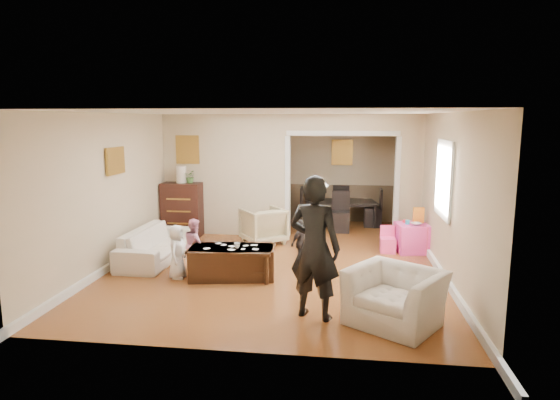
# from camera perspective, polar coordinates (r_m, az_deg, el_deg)

# --- Properties ---
(floor) EXTENTS (7.00, 7.00, 0.00)m
(floor) POSITION_cam_1_polar(r_m,az_deg,el_deg) (8.66, -0.17, -7.08)
(floor) COLOR #A5572A
(floor) RESTS_ON ground
(partition_left) EXTENTS (2.75, 0.18, 2.60)m
(partition_left) POSITION_cam_1_polar(r_m,az_deg,el_deg) (10.39, -6.40, 2.99)
(partition_left) COLOR #CAB694
(partition_left) RESTS_ON ground
(partition_right) EXTENTS (0.55, 0.18, 2.60)m
(partition_right) POSITION_cam_1_polar(r_m,az_deg,el_deg) (10.19, 15.15, 2.58)
(partition_right) COLOR #CAB694
(partition_right) RESTS_ON ground
(partition_header) EXTENTS (2.22, 0.18, 0.35)m
(partition_header) POSITION_cam_1_polar(r_m,az_deg,el_deg) (10.02, 7.53, 9.17)
(partition_header) COLOR #CAB694
(partition_header) RESTS_ON partition_right
(window_pane) EXTENTS (0.03, 0.95, 1.10)m
(window_pane) POSITION_cam_1_polar(r_m,az_deg,el_deg) (8.05, 19.09, 2.38)
(window_pane) COLOR white
(window_pane) RESTS_ON ground
(framed_art_partition) EXTENTS (0.45, 0.03, 0.55)m
(framed_art_partition) POSITION_cam_1_polar(r_m,az_deg,el_deg) (10.48, -11.00, 5.95)
(framed_art_partition) COLOR brown
(framed_art_partition) RESTS_ON partition_left
(framed_art_sofa_wall) EXTENTS (0.03, 0.55, 0.40)m
(framed_art_sofa_wall) POSITION_cam_1_polar(r_m,az_deg,el_deg) (8.55, -19.11, 4.46)
(framed_art_sofa_wall) COLOR brown
(framed_art_alcove) EXTENTS (0.45, 0.03, 0.55)m
(framed_art_alcove) POSITION_cam_1_polar(r_m,az_deg,el_deg) (11.69, 7.45, 5.67)
(framed_art_alcove) COLOR brown
(sofa) EXTENTS (0.82, 1.98, 0.57)m
(sofa) POSITION_cam_1_polar(r_m,az_deg,el_deg) (8.85, -14.53, -5.12)
(sofa) COLOR silver
(sofa) RESTS_ON ground
(armchair_back) EXTENTS (1.09, 1.10, 0.72)m
(armchair_back) POSITION_cam_1_polar(r_m,az_deg,el_deg) (9.70, -2.01, -3.06)
(armchair_back) COLOR tan
(armchair_back) RESTS_ON ground
(armchair_front) EXTENTS (1.39, 1.35, 0.68)m
(armchair_front) POSITION_cam_1_polar(r_m,az_deg,el_deg) (6.12, 13.62, -11.23)
(armchair_front) COLOR silver
(armchair_front) RESTS_ON ground
(dresser) EXTENTS (0.84, 0.47, 1.15)m
(dresser) POSITION_cam_1_polar(r_m,az_deg,el_deg) (10.49, -11.59, -1.09)
(dresser) COLOR black
(dresser) RESTS_ON ground
(table_lamp) EXTENTS (0.22, 0.22, 0.36)m
(table_lamp) POSITION_cam_1_polar(r_m,az_deg,el_deg) (10.38, -11.73, 3.01)
(table_lamp) COLOR beige
(table_lamp) RESTS_ON dresser
(potted_plant) EXTENTS (0.25, 0.22, 0.28)m
(potted_plant) POSITION_cam_1_polar(r_m,az_deg,el_deg) (10.32, -10.67, 2.78)
(potted_plant) COLOR #456B2F
(potted_plant) RESTS_ON dresser
(coffee_table) EXTENTS (1.41, 0.87, 0.49)m
(coffee_table) POSITION_cam_1_polar(r_m,az_deg,el_deg) (7.68, -5.77, -7.41)
(coffee_table) COLOR #351F10
(coffee_table) RESTS_ON ground
(coffee_cup) EXTENTS (0.11, 0.11, 0.09)m
(coffee_cup) POSITION_cam_1_polar(r_m,az_deg,el_deg) (7.53, -5.15, -5.44)
(coffee_cup) COLOR beige
(coffee_cup) RESTS_ON coffee_table
(play_table) EXTENTS (0.66, 0.66, 0.54)m
(play_table) POSITION_cam_1_polar(r_m,az_deg,el_deg) (9.40, 15.50, -4.39)
(play_table) COLOR #FA41AF
(play_table) RESTS_ON ground
(cereal_box) EXTENTS (0.21, 0.10, 0.30)m
(cereal_box) POSITION_cam_1_polar(r_m,az_deg,el_deg) (9.42, 16.25, -1.76)
(cereal_box) COLOR yellow
(cereal_box) RESTS_ON play_table
(cyan_cup) EXTENTS (0.08, 0.08, 0.08)m
(cyan_cup) POSITION_cam_1_polar(r_m,az_deg,el_deg) (9.27, 15.01, -2.58)
(cyan_cup) COLOR #27ACC7
(cyan_cup) RESTS_ON play_table
(toy_block) EXTENTS (0.10, 0.09, 0.05)m
(toy_block) POSITION_cam_1_polar(r_m,az_deg,el_deg) (9.43, 14.75, -2.45)
(toy_block) COLOR red
(toy_block) RESTS_ON play_table
(play_bowl) EXTENTS (0.23, 0.23, 0.05)m
(play_bowl) POSITION_cam_1_polar(r_m,az_deg,el_deg) (9.22, 15.99, -2.78)
(play_bowl) COLOR silver
(play_bowl) RESTS_ON play_table
(dining_table) EXTENTS (1.77, 1.17, 0.58)m
(dining_table) POSITION_cam_1_polar(r_m,az_deg,el_deg) (11.38, 7.27, -1.60)
(dining_table) COLOR black
(dining_table) RESTS_ON ground
(adult_person) EXTENTS (0.77, 0.63, 1.83)m
(adult_person) POSITION_cam_1_polar(r_m,az_deg,el_deg) (5.98, 4.16, -5.69)
(adult_person) COLOR black
(adult_person) RESTS_ON ground
(child_kneel_a) EXTENTS (0.28, 0.42, 0.86)m
(child_kneel_a) POSITION_cam_1_polar(r_m,az_deg,el_deg) (7.73, -12.23, -6.06)
(child_kneel_a) COLOR white
(child_kneel_a) RESTS_ON ground
(child_kneel_b) EXTENTS (0.50, 0.53, 0.87)m
(child_kneel_b) POSITION_cam_1_polar(r_m,az_deg,el_deg) (8.09, -10.16, -5.25)
(child_kneel_b) COLOR pink
(child_kneel_b) RESTS_ON ground
(child_toddler) EXTENTS (0.46, 0.49, 0.81)m
(child_toddler) POSITION_cam_1_polar(r_m,az_deg,el_deg) (8.19, 2.61, -5.12)
(child_toddler) COLOR black
(child_toddler) RESTS_ON ground
(craft_papers) EXTENTS (0.88, 0.47, 0.00)m
(craft_papers) POSITION_cam_1_polar(r_m,az_deg,el_deg) (7.61, -5.54, -5.62)
(craft_papers) COLOR white
(craft_papers) RESTS_ON coffee_table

